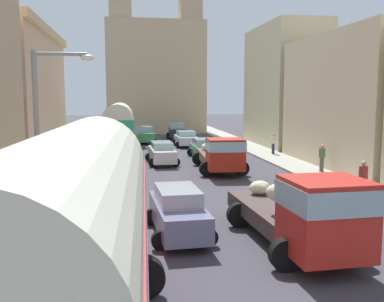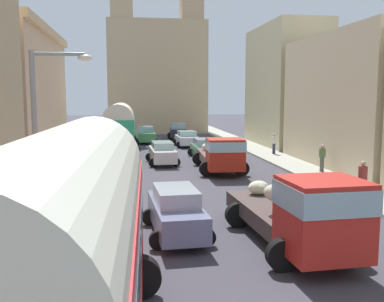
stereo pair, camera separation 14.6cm
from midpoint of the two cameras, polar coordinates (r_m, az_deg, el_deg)
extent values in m
plane|color=#413E48|center=(31.55, -1.58, -1.41)|extent=(154.00, 154.00, 0.00)
cube|color=#B3A199|center=(31.50, -14.79, -1.53)|extent=(2.50, 70.00, 0.14)
cube|color=#AAA899|center=(33.21, 10.94, -0.98)|extent=(2.50, 70.00, 0.14)
cube|color=#DBB28E|center=(29.76, -22.64, 5.61)|extent=(4.93, 13.68, 8.36)
cube|color=#DAB585|center=(30.01, -23.06, 14.05)|extent=(5.43, 13.68, 0.47)
cube|color=beige|center=(30.77, 20.27, 6.03)|extent=(4.99, 13.09, 8.66)
cube|color=beige|center=(42.52, 11.72, 8.16)|extent=(4.75, 10.88, 11.08)
cube|color=tan|center=(56.98, -4.83, 9.38)|extent=(12.15, 6.61, 13.81)
cube|color=tan|center=(55.45, -9.26, 12.98)|extent=(2.67, 2.67, 20.78)
cube|color=tan|center=(56.03, -0.30, 13.01)|extent=(2.67, 2.67, 20.78)
cube|color=red|center=(7.87, -15.67, -15.26)|extent=(2.80, 9.01, 2.51)
cylinder|color=silver|center=(7.49, -16.00, -6.35)|extent=(2.75, 8.83, 2.38)
cube|color=#99B7C6|center=(7.68, -15.81, -11.45)|extent=(2.82, 8.30, 0.80)
cylinder|color=black|center=(11.07, -19.13, -15.65)|extent=(1.00, 0.35, 1.00)
cylinder|color=black|center=(10.80, -6.65, -15.88)|extent=(1.00, 0.35, 1.00)
cube|color=#299E6F|center=(36.74, -9.53, 2.40)|extent=(2.48, 8.24, 2.42)
cylinder|color=silver|center=(36.66, -9.57, 4.28)|extent=(2.43, 8.07, 2.33)
cube|color=#99B7C6|center=(36.70, -9.55, 3.23)|extent=(2.52, 7.58, 0.77)
cylinder|color=black|center=(39.43, -11.03, 0.92)|extent=(1.00, 0.35, 1.00)
cylinder|color=black|center=(39.37, -7.75, 0.98)|extent=(1.00, 0.35, 1.00)
cylinder|color=black|center=(34.39, -11.49, 0.00)|extent=(1.00, 0.35, 1.00)
cylinder|color=black|center=(34.31, -7.73, 0.07)|extent=(1.00, 0.35, 1.00)
cube|color=red|center=(12.41, 16.56, -8.23)|extent=(2.17, 2.09, 2.08)
cube|color=#99B7C6|center=(12.28, 16.66, -5.61)|extent=(2.21, 2.17, 0.66)
cube|color=#4D3D3A|center=(15.58, 10.53, -7.80)|extent=(2.31, 4.91, 0.55)
ellipsoid|color=beige|center=(16.89, 8.41, -4.80)|extent=(0.88, 0.93, 0.47)
ellipsoid|color=beige|center=(14.91, 13.15, -6.55)|extent=(1.02, 1.14, 0.46)
ellipsoid|color=beige|center=(16.95, 8.51, -4.68)|extent=(1.03, 0.92, 0.51)
ellipsoid|color=beige|center=(14.19, 10.92, -5.33)|extent=(1.08, 1.05, 0.57)
cylinder|color=black|center=(13.38, 19.99, -11.89)|extent=(0.90, 0.31, 0.90)
cylinder|color=black|center=(12.46, 11.65, -13.02)|extent=(0.90, 0.31, 0.90)
cylinder|color=black|center=(16.83, 12.67, -7.70)|extent=(0.90, 0.32, 0.90)
cylinder|color=black|center=(16.11, 5.88, -8.23)|extent=(0.90, 0.32, 0.90)
cube|color=#B12515|center=(25.53, 4.16, -0.41)|extent=(2.16, 1.98, 1.80)
cube|color=#99B7C6|center=(25.47, 4.17, 0.71)|extent=(2.20, 2.06, 0.58)
cube|color=brown|center=(29.02, 2.98, -0.73)|extent=(2.32, 5.20, 0.55)
ellipsoid|color=beige|center=(30.12, 3.09, 0.63)|extent=(1.22, 1.17, 0.56)
ellipsoid|color=beige|center=(28.60, 2.52, 0.20)|extent=(0.92, 1.10, 0.48)
ellipsoid|color=beige|center=(30.05, 1.88, 0.55)|extent=(1.01, 0.86, 0.49)
ellipsoid|color=beige|center=(28.65, 3.01, 0.90)|extent=(0.91, 0.82, 0.49)
cylinder|color=black|center=(26.13, 6.26, -2.26)|extent=(0.90, 0.31, 0.90)
cylinder|color=black|center=(25.78, 1.77, -2.34)|extent=(0.90, 0.31, 0.90)
cylinder|color=black|center=(30.18, 4.63, -0.96)|extent=(0.90, 0.31, 0.90)
cylinder|color=black|center=(29.89, 0.74, -1.02)|extent=(0.90, 0.31, 0.90)
cube|color=#458C55|center=(33.36, 1.48, 0.13)|extent=(1.74, 3.99, 0.70)
cube|color=#A2B9D2|center=(33.29, 1.49, 1.17)|extent=(1.52, 2.08, 0.51)
cylinder|color=black|center=(32.37, 3.37, -0.66)|extent=(0.60, 0.21, 0.60)
cylinder|color=black|center=(32.05, 0.39, -0.73)|extent=(0.60, 0.21, 0.60)
cylinder|color=black|center=(34.77, 2.49, -0.11)|extent=(0.60, 0.21, 0.60)
cylinder|color=black|center=(34.47, -0.29, -0.17)|extent=(0.60, 0.21, 0.60)
cube|color=silver|center=(40.84, -0.90, 1.45)|extent=(1.86, 3.71, 0.72)
cube|color=#9CC4C6|center=(40.78, -0.90, 2.29)|extent=(1.60, 1.95, 0.47)
cylinder|color=black|center=(39.92, 0.60, 0.84)|extent=(0.60, 0.21, 0.60)
cylinder|color=black|center=(39.62, -1.87, 0.79)|extent=(0.60, 0.21, 0.60)
cylinder|color=black|center=(42.13, 0.01, 1.18)|extent=(0.60, 0.21, 0.60)
cylinder|color=black|center=(41.85, -2.34, 1.13)|extent=(0.60, 0.21, 0.60)
cube|color=black|center=(48.30, -2.07, 2.42)|extent=(1.99, 4.03, 0.84)
cube|color=#8FB4C1|center=(48.24, -2.07, 3.27)|extent=(1.65, 2.14, 0.59)
cylinder|color=black|center=(47.17, -0.97, 1.83)|extent=(0.60, 0.21, 0.60)
cylinder|color=black|center=(47.10, -3.04, 1.81)|extent=(0.60, 0.21, 0.60)
cylinder|color=black|center=(49.58, -1.13, 2.09)|extent=(0.60, 0.21, 0.60)
cylinder|color=black|center=(49.51, -3.11, 2.07)|extent=(0.60, 0.21, 0.60)
cube|color=slate|center=(15.10, -2.13, -8.29)|extent=(1.72, 4.35, 0.85)
cube|color=#A2AEBC|center=(14.93, -2.14, -5.76)|extent=(1.44, 2.29, 0.52)
cylinder|color=black|center=(16.38, -5.52, -8.51)|extent=(0.60, 0.21, 0.60)
cylinder|color=black|center=(16.59, -0.27, -8.27)|extent=(0.60, 0.21, 0.60)
cylinder|color=black|center=(13.86, -4.36, -11.45)|extent=(0.60, 0.21, 0.60)
cylinder|color=black|center=(14.11, 1.85, -11.08)|extent=(0.60, 0.21, 0.60)
cube|color=silver|center=(30.59, -4.05, -0.43)|extent=(1.68, 4.43, 0.80)
cube|color=#9AC2BE|center=(30.51, -4.06, 0.75)|extent=(1.43, 2.32, 0.46)
cylinder|color=black|center=(31.90, -5.70, -0.80)|extent=(0.60, 0.21, 0.60)
cylinder|color=black|center=(32.07, -2.96, -0.73)|extent=(0.60, 0.21, 0.60)
cylinder|color=black|center=(29.23, -5.24, -1.53)|extent=(0.60, 0.21, 0.60)
cylinder|color=black|center=(29.41, -2.26, -1.45)|extent=(0.60, 0.21, 0.60)
cube|color=#509A51|center=(44.02, -6.31, 1.91)|extent=(1.90, 4.01, 0.84)
cube|color=#92ABC5|center=(43.96, -6.32, 2.82)|extent=(1.61, 2.11, 0.57)
cylinder|color=black|center=(45.20, -7.53, 1.53)|extent=(0.60, 0.21, 0.60)
cylinder|color=black|center=(45.34, -5.35, 1.58)|extent=(0.60, 0.21, 0.60)
cylinder|color=black|center=(42.78, -7.31, 1.21)|extent=(0.60, 0.21, 0.60)
cylinder|color=black|center=(42.93, -5.02, 1.27)|extent=(0.60, 0.21, 0.60)
cylinder|color=#727557|center=(20.97, 20.94, -6.11)|extent=(0.21, 0.21, 0.14)
cylinder|color=#727557|center=(20.86, 21.01, -4.73)|extent=(0.33, 0.33, 0.89)
cylinder|color=maroon|center=(20.73, 21.10, -2.67)|extent=(0.50, 0.50, 0.63)
sphere|color=tan|center=(20.66, 21.15, -1.50)|extent=(0.23, 0.23, 0.23)
cylinder|color=#515046|center=(27.89, 16.24, -2.69)|extent=(0.21, 0.21, 0.14)
cylinder|color=#515046|center=(27.81, 16.28, -1.66)|extent=(0.31, 0.31, 0.88)
cylinder|color=#4E6840|center=(27.71, 16.33, -0.21)|extent=(0.48, 0.48, 0.54)
sphere|color=tan|center=(27.67, 16.36, 0.59)|extent=(0.24, 0.24, 0.24)
cylinder|color=#262949|center=(35.42, 10.32, -0.46)|extent=(0.19, 0.19, 0.14)
cylinder|color=#262949|center=(35.36, 10.34, 0.31)|extent=(0.25, 0.25, 0.82)
cylinder|color=silver|center=(35.28, 10.36, 1.42)|extent=(0.38, 0.38, 0.56)
sphere|color=tan|center=(35.25, 10.38, 2.06)|extent=(0.23, 0.23, 0.23)
cylinder|color=gray|center=(14.05, -19.59, -0.19)|extent=(0.16, 0.16, 6.04)
cylinder|color=gray|center=(13.87, -16.93, 11.92)|extent=(1.53, 0.11, 0.11)
ellipsoid|color=silver|center=(13.78, -13.70, 11.65)|extent=(0.44, 0.28, 0.20)
camera|label=1|loc=(0.07, -90.16, -0.02)|focal=41.23mm
camera|label=2|loc=(0.07, 89.84, 0.02)|focal=41.23mm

